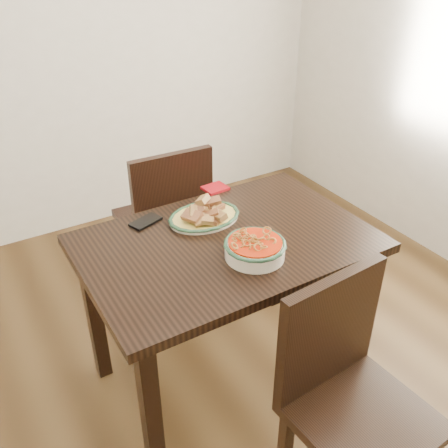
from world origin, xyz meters
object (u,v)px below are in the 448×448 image
chair_near (347,388)px  dining_table (227,261)px  noodle_bowl (255,247)px  smartphone (146,222)px  fish_plate (204,210)px  chair_far (166,216)px

chair_near → dining_table: bearing=92.7°
chair_near → noodle_bowl: (-0.05, 0.49, 0.29)m
dining_table → smartphone: 0.38m
fish_plate → smartphone: size_ratio=2.33×
chair_far → noodle_bowl: size_ratio=3.80×
chair_far → noodle_bowl: (-0.02, -0.84, 0.29)m
dining_table → noodle_bowl: (0.03, -0.15, 0.15)m
chair_near → noodle_bowl: bearing=91.5°
noodle_bowl → smartphone: bearing=119.9°
dining_table → chair_near: bearing=-83.5°
fish_plate → noodle_bowl: (0.03, -0.33, -0.00)m
chair_near → fish_plate: (-0.07, 0.83, 0.30)m
chair_far → chair_near: (0.03, -1.33, 0.00)m
dining_table → fish_plate: bearing=90.1°
dining_table → smartphone: (-0.22, 0.28, 0.11)m
fish_plate → smartphone: fish_plate is taller
dining_table → noodle_bowl: noodle_bowl is taller
dining_table → fish_plate: size_ratio=3.74×
chair_far → fish_plate: chair_far is taller
noodle_bowl → dining_table: bearing=100.4°
chair_near → smartphone: size_ratio=6.86×
smartphone → chair_near: bearing=-91.6°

